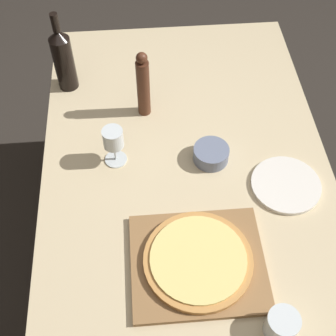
% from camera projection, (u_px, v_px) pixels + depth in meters
% --- Properties ---
extents(ground_plane, '(12.00, 12.00, 0.00)m').
position_uv_depth(ground_plane, '(183.00, 272.00, 2.16)').
color(ground_plane, '#2D2823').
extents(dining_table, '(0.99, 1.68, 0.73)m').
position_uv_depth(dining_table, '(188.00, 192.00, 1.64)').
color(dining_table, '#CCB78E').
rests_on(dining_table, ground_plane).
extents(cutting_board, '(0.40, 0.34, 0.02)m').
position_uv_depth(cutting_board, '(198.00, 263.00, 1.38)').
color(cutting_board, olive).
rests_on(cutting_board, dining_table).
extents(pizza, '(0.32, 0.32, 0.02)m').
position_uv_depth(pizza, '(198.00, 260.00, 1.37)').
color(pizza, '#C68947').
rests_on(pizza, cutting_board).
extents(wine_bottle, '(0.08, 0.08, 0.33)m').
position_uv_depth(wine_bottle, '(63.00, 59.00, 1.75)').
color(wine_bottle, black).
rests_on(wine_bottle, dining_table).
extents(pepper_mill, '(0.05, 0.05, 0.28)m').
position_uv_depth(pepper_mill, '(143.00, 85.00, 1.66)').
color(pepper_mill, '#4C2819').
rests_on(pepper_mill, dining_table).
extents(wine_glass, '(0.08, 0.08, 0.15)m').
position_uv_depth(wine_glass, '(113.00, 140.00, 1.54)').
color(wine_glass, silver).
rests_on(wine_glass, dining_table).
extents(small_bowl, '(0.12, 0.12, 0.05)m').
position_uv_depth(small_bowl, '(211.00, 154.00, 1.61)').
color(small_bowl, slate).
rests_on(small_bowl, dining_table).
extents(drinking_tumbler, '(0.09, 0.09, 0.08)m').
position_uv_depth(drinking_tumbler, '(282.00, 325.00, 1.24)').
color(drinking_tumbler, silver).
rests_on(drinking_tumbler, dining_table).
extents(dinner_plate, '(0.23, 0.23, 0.01)m').
position_uv_depth(dinner_plate, '(286.00, 185.00, 1.55)').
color(dinner_plate, silver).
rests_on(dinner_plate, dining_table).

